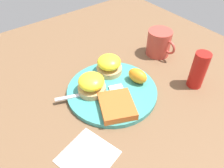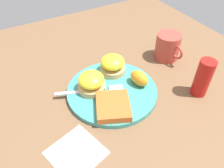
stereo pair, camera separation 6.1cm
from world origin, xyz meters
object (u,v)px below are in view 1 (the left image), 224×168
(fork, at_px, (95,92))
(cup, at_px, (159,43))
(sandwich_benedict_left, at_px, (109,65))
(orange_wedge, at_px, (138,76))
(condiment_bottle, at_px, (198,70))
(sandwich_benedict_right, at_px, (92,84))
(hashbrown_patty, at_px, (117,106))

(fork, height_order, cup, cup)
(sandwich_benedict_left, height_order, orange_wedge, sandwich_benedict_left)
(fork, bearing_deg, sandwich_benedict_left, 119.37)
(condiment_bottle, bearing_deg, sandwich_benedict_right, -119.61)
(sandwich_benedict_left, bearing_deg, hashbrown_patty, -29.36)
(sandwich_benedict_right, bearing_deg, cup, 95.77)
(hashbrown_patty, bearing_deg, sandwich_benedict_left, 150.64)
(cup, bearing_deg, sandwich_benedict_right, -84.23)
(orange_wedge, distance_m, condiment_bottle, 0.17)
(orange_wedge, height_order, cup, cup)
(sandwich_benedict_left, relative_size, hashbrown_patty, 0.79)
(sandwich_benedict_left, distance_m, orange_wedge, 0.10)
(hashbrown_patty, height_order, orange_wedge, orange_wedge)
(sandwich_benedict_right, bearing_deg, orange_wedge, 70.00)
(hashbrown_patty, height_order, cup, cup)
(orange_wedge, bearing_deg, sandwich_benedict_right, -110.00)
(sandwich_benedict_left, relative_size, cup, 0.71)
(sandwich_benedict_left, distance_m, condiment_bottle, 0.26)
(orange_wedge, height_order, condiment_bottle, condiment_bottle)
(sandwich_benedict_right, height_order, orange_wedge, sandwich_benedict_right)
(sandwich_benedict_right, relative_size, hashbrown_patty, 0.79)
(hashbrown_patty, distance_m, cup, 0.31)
(fork, bearing_deg, orange_wedge, 73.88)
(sandwich_benedict_left, height_order, condiment_bottle, condiment_bottle)
(sandwich_benedict_left, xyz_separation_m, sandwich_benedict_right, (0.04, -0.09, 0.00))
(sandwich_benedict_right, distance_m, hashbrown_patty, 0.10)
(sandwich_benedict_right, distance_m, cup, 0.30)
(orange_wedge, relative_size, condiment_bottle, 0.53)
(hashbrown_patty, bearing_deg, sandwich_benedict_right, -170.23)
(condiment_bottle, bearing_deg, fork, -118.08)
(hashbrown_patty, xyz_separation_m, cup, (-0.12, 0.28, 0.02))
(sandwich_benedict_left, relative_size, sandwich_benedict_right, 1.00)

